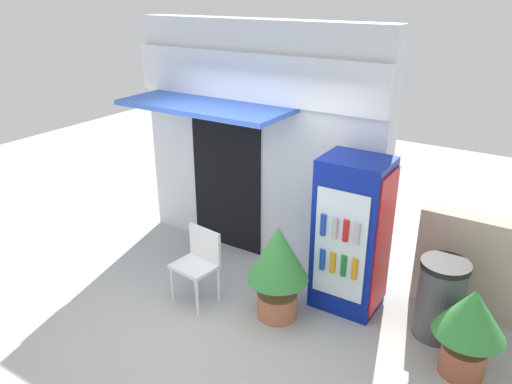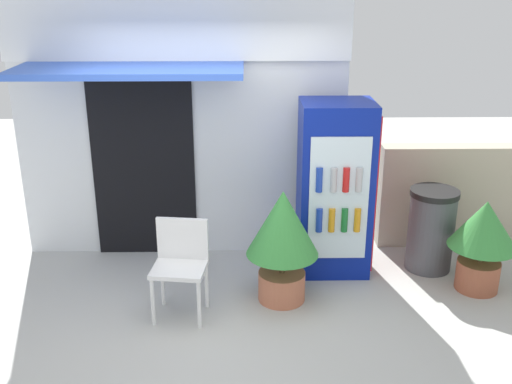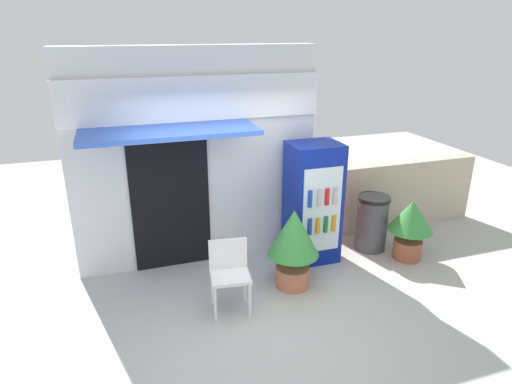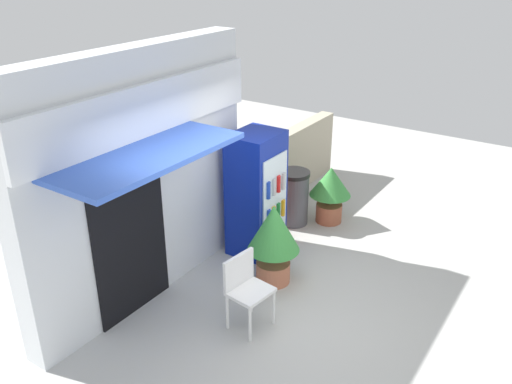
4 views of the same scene
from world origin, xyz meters
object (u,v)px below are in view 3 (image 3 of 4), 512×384
at_px(plastic_chair, 229,269).
at_px(trash_bin, 372,222).
at_px(drink_cooler, 313,203).
at_px(potted_plant_near_shop, 294,240).
at_px(potted_plant_curbside, 411,223).

distance_m(plastic_chair, trash_bin, 2.63).
height_order(drink_cooler, plastic_chair, drink_cooler).
bearing_deg(trash_bin, potted_plant_near_shop, -158.60).
xyz_separation_m(drink_cooler, plastic_chair, (-1.49, -0.84, -0.36)).
distance_m(drink_cooler, trash_bin, 1.11).
bearing_deg(potted_plant_curbside, trash_bin, 127.73).
xyz_separation_m(plastic_chair, potted_plant_curbside, (2.85, 0.37, 0.05)).
distance_m(drink_cooler, plastic_chair, 1.74).
xyz_separation_m(drink_cooler, trash_bin, (1.01, -0.01, -0.45)).
height_order(potted_plant_near_shop, potted_plant_curbside, potted_plant_near_shop).
xyz_separation_m(drink_cooler, potted_plant_curbside, (1.37, -0.47, -0.31)).
xyz_separation_m(potted_plant_curbside, trash_bin, (-0.35, 0.46, -0.14)).
relative_size(plastic_chair, trash_bin, 1.01).
distance_m(potted_plant_near_shop, potted_plant_curbside, 1.94).
relative_size(plastic_chair, potted_plant_curbside, 0.95).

